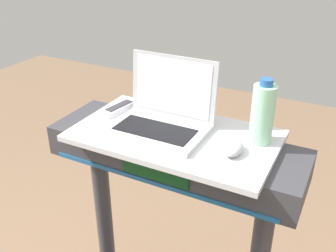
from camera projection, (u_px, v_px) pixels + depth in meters
desk_board at (175, 136)px, 1.32m from camera, size 0.69×0.40×0.02m
laptop at (162, 115)px, 1.33m from camera, size 0.33×0.24×0.24m
computer_mouse at (233, 148)px, 1.19m from camera, size 0.07×0.10×0.03m
water_bottle at (263, 113)px, 1.22m from camera, size 0.07×0.07×0.22m
tv_remote at (119, 108)px, 1.47m from camera, size 0.07×0.17×0.02m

